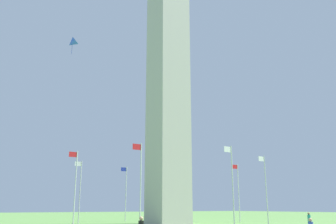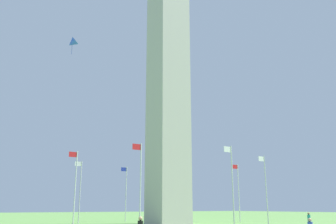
{
  "view_description": "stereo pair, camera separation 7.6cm",
  "coord_description": "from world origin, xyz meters",
  "px_view_note": "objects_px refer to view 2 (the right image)",
  "views": [
    {
      "loc": [
        28.24,
        44.43,
        2.31
      ],
      "look_at": [
        0.0,
        0.0,
        15.98
      ],
      "focal_mm": 39.21,
      "sensor_mm": 36.0,
      "label": 1
    },
    {
      "loc": [
        28.18,
        44.47,
        2.31
      ],
      "look_at": [
        0.0,
        0.0,
        15.98
      ],
      "focal_mm": 39.21,
      "sensor_mm": 36.0,
      "label": 2
    }
  ],
  "objects_px": {
    "flagpole_n": "(75,185)",
    "flagpole_sw": "(184,192)",
    "person_teal_shirt": "(309,221)",
    "flagpole_ne": "(140,182)",
    "flagpole_s": "(238,190)",
    "flagpole_w": "(126,191)",
    "obelisk_monument": "(168,72)",
    "flagpole_se": "(266,187)",
    "flagpole_nw": "(80,189)",
    "kite_blue_delta": "(72,43)",
    "flagpole_e": "(232,183)"
  },
  "relations": [
    {
      "from": "flagpole_n",
      "to": "flagpole_sw",
      "type": "relative_size",
      "value": 1.0
    },
    {
      "from": "flagpole_n",
      "to": "person_teal_shirt",
      "type": "height_order",
      "value": "flagpole_n"
    },
    {
      "from": "flagpole_ne",
      "to": "flagpole_s",
      "type": "xyz_separation_m",
      "value": [
        -22.86,
        -9.47,
        0.0
      ]
    },
    {
      "from": "flagpole_w",
      "to": "flagpole_sw",
      "type": "bearing_deg",
      "value": 157.5
    },
    {
      "from": "obelisk_monument",
      "to": "flagpole_sw",
      "type": "height_order",
      "value": "obelisk_monument"
    },
    {
      "from": "flagpole_w",
      "to": "flagpole_se",
      "type": "bearing_deg",
      "value": 112.5
    },
    {
      "from": "flagpole_n",
      "to": "person_teal_shirt",
      "type": "xyz_separation_m",
      "value": [
        -19.15,
        18.63,
        -4.06
      ]
    },
    {
      "from": "flagpole_s",
      "to": "flagpole_w",
      "type": "relative_size",
      "value": 1.0
    },
    {
      "from": "obelisk_monument",
      "to": "flagpole_sw",
      "type": "bearing_deg",
      "value": -134.84
    },
    {
      "from": "flagpole_sw",
      "to": "flagpole_nw",
      "type": "xyz_separation_m",
      "value": [
        18.94,
        -0.0,
        0.0
      ]
    },
    {
      "from": "flagpole_se",
      "to": "person_teal_shirt",
      "type": "relative_size",
      "value": 5.15
    },
    {
      "from": "flagpole_ne",
      "to": "flagpole_w",
      "type": "height_order",
      "value": "same"
    },
    {
      "from": "flagpole_w",
      "to": "flagpole_ne",
      "type": "bearing_deg",
      "value": 67.5
    },
    {
      "from": "flagpole_sw",
      "to": "flagpole_w",
      "type": "bearing_deg",
      "value": -22.5
    },
    {
      "from": "flagpole_se",
      "to": "flagpole_sw",
      "type": "xyz_separation_m",
      "value": [
        -0.0,
        -18.94,
        0.0
      ]
    },
    {
      "from": "person_teal_shirt",
      "to": "kite_blue_delta",
      "type": "bearing_deg",
      "value": 38.92
    },
    {
      "from": "flagpole_n",
      "to": "flagpole_nw",
      "type": "bearing_deg",
      "value": -112.5
    },
    {
      "from": "flagpole_ne",
      "to": "person_teal_shirt",
      "type": "height_order",
      "value": "flagpole_ne"
    },
    {
      "from": "flagpole_n",
      "to": "flagpole_e",
      "type": "relative_size",
      "value": 1.0
    },
    {
      "from": "person_teal_shirt",
      "to": "flagpole_e",
      "type": "bearing_deg",
      "value": 36.23
    },
    {
      "from": "flagpole_e",
      "to": "flagpole_w",
      "type": "xyz_separation_m",
      "value": [
        -0.0,
        -26.78,
        0.0
      ]
    },
    {
      "from": "obelisk_monument",
      "to": "flagpole_nw",
      "type": "relative_size",
      "value": 4.91
    },
    {
      "from": "flagpole_se",
      "to": "kite_blue_delta",
      "type": "relative_size",
      "value": 3.87
    },
    {
      "from": "flagpole_e",
      "to": "flagpole_w",
      "type": "relative_size",
      "value": 1.0
    },
    {
      "from": "obelisk_monument",
      "to": "kite_blue_delta",
      "type": "distance_m",
      "value": 15.42
    },
    {
      "from": "flagpole_n",
      "to": "flagpole_e",
      "type": "bearing_deg",
      "value": 135.0
    },
    {
      "from": "flagpole_n",
      "to": "obelisk_monument",
      "type": "bearing_deg",
      "value": 180.0
    },
    {
      "from": "flagpole_nw",
      "to": "person_teal_shirt",
      "type": "bearing_deg",
      "value": 118.46
    },
    {
      "from": "flagpole_nw",
      "to": "flagpole_e",
      "type": "bearing_deg",
      "value": 112.5
    },
    {
      "from": "kite_blue_delta",
      "to": "flagpole_e",
      "type": "bearing_deg",
      "value": 141.49
    },
    {
      "from": "obelisk_monument",
      "to": "kite_blue_delta",
      "type": "relative_size",
      "value": 18.98
    },
    {
      "from": "flagpole_nw",
      "to": "flagpole_n",
      "type": "bearing_deg",
      "value": 67.5
    },
    {
      "from": "flagpole_se",
      "to": "flagpole_e",
      "type": "bearing_deg",
      "value": 22.5
    },
    {
      "from": "flagpole_se",
      "to": "flagpole_s",
      "type": "bearing_deg",
      "value": -112.5
    },
    {
      "from": "flagpole_se",
      "to": "kite_blue_delta",
      "type": "height_order",
      "value": "kite_blue_delta"
    },
    {
      "from": "flagpole_se",
      "to": "flagpole_s",
      "type": "distance_m",
      "value": 10.25
    },
    {
      "from": "flagpole_ne",
      "to": "flagpole_nw",
      "type": "xyz_separation_m",
      "value": [
        -0.0,
        -18.94,
        0.0
      ]
    },
    {
      "from": "flagpole_e",
      "to": "flagpole_ne",
      "type": "bearing_deg",
      "value": -22.5
    },
    {
      "from": "flagpole_n",
      "to": "flagpole_ne",
      "type": "relative_size",
      "value": 1.0
    },
    {
      "from": "flagpole_s",
      "to": "flagpole_se",
      "type": "bearing_deg",
      "value": 67.5
    },
    {
      "from": "obelisk_monument",
      "to": "flagpole_n",
      "type": "bearing_deg",
      "value": 0.0
    },
    {
      "from": "flagpole_n",
      "to": "flagpole_nw",
      "type": "distance_m",
      "value": 10.25
    },
    {
      "from": "flagpole_n",
      "to": "kite_blue_delta",
      "type": "distance_m",
      "value": 17.99
    },
    {
      "from": "obelisk_monument",
      "to": "person_teal_shirt",
      "type": "distance_m",
      "value": 28.93
    },
    {
      "from": "flagpole_n",
      "to": "flagpole_s",
      "type": "bearing_deg",
      "value": 180.0
    },
    {
      "from": "flagpole_w",
      "to": "flagpole_e",
      "type": "bearing_deg",
      "value": 90.0
    },
    {
      "from": "flagpole_s",
      "to": "kite_blue_delta",
      "type": "height_order",
      "value": "kite_blue_delta"
    },
    {
      "from": "flagpole_nw",
      "to": "person_teal_shirt",
      "type": "height_order",
      "value": "flagpole_nw"
    },
    {
      "from": "flagpole_ne",
      "to": "person_teal_shirt",
      "type": "bearing_deg",
      "value": 148.98
    },
    {
      "from": "flagpole_sw",
      "to": "flagpole_ne",
      "type": "bearing_deg",
      "value": 45.0
    }
  ]
}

